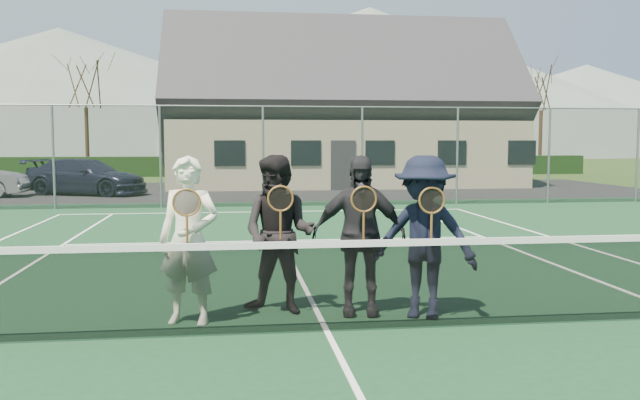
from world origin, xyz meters
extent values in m
plane|color=#314E1B|center=(0.00, 20.00, 0.00)|extent=(220.00, 220.00, 0.00)
cube|color=#14381E|center=(0.00, 0.00, 0.01)|extent=(30.00, 30.00, 0.02)
cube|color=black|center=(-4.00, 20.00, 0.01)|extent=(40.00, 12.00, 0.01)
cube|color=black|center=(0.00, 32.00, 0.55)|extent=(40.00, 1.20, 1.10)
cone|color=#54655A|center=(-25.00, 95.00, 9.00)|extent=(110.00, 110.00, 18.00)
cone|color=slate|center=(20.00, 95.00, 11.00)|extent=(120.00, 120.00, 22.00)
cone|color=slate|center=(55.00, 95.00, 7.00)|extent=(90.00, 90.00, 14.00)
imported|color=black|center=(-6.22, 18.95, 0.67)|extent=(4.94, 3.61, 1.33)
cube|color=white|center=(0.00, 11.88, 0.03)|extent=(10.97, 0.06, 0.01)
cube|color=white|center=(0.00, 6.40, 0.03)|extent=(8.23, 0.06, 0.01)
cube|color=white|center=(0.00, 0.00, 0.03)|extent=(0.06, 12.80, 0.01)
cube|color=black|center=(0.00, 0.00, 0.48)|extent=(11.60, 0.02, 0.88)
cube|color=white|center=(0.00, 0.00, 0.93)|extent=(11.60, 0.03, 0.07)
cylinder|color=slate|center=(-6.00, 13.50, 1.50)|extent=(0.07, 0.07, 3.00)
cylinder|color=slate|center=(-3.00, 13.50, 1.50)|extent=(0.07, 0.07, 3.00)
cylinder|color=slate|center=(0.00, 13.50, 1.50)|extent=(0.07, 0.07, 3.00)
cylinder|color=slate|center=(3.00, 13.50, 1.50)|extent=(0.07, 0.07, 3.00)
cylinder|color=slate|center=(6.00, 13.50, 1.50)|extent=(0.07, 0.07, 3.00)
cylinder|color=slate|center=(9.00, 13.50, 1.50)|extent=(0.07, 0.07, 3.00)
cylinder|color=slate|center=(12.00, 13.50, 1.50)|extent=(0.07, 0.07, 3.00)
cube|color=black|center=(0.00, 13.50, 1.50)|extent=(30.00, 0.03, 3.00)
cylinder|color=slate|center=(0.00, 13.50, 3.00)|extent=(30.00, 0.04, 0.04)
cube|color=beige|center=(4.00, 24.00, 1.40)|extent=(15.00, 8.00, 2.80)
pyramid|color=#2D2D33|center=(4.00, 24.00, 5.65)|extent=(15.60, 8.20, 4.10)
cube|color=#2D2D33|center=(3.50, 19.98, 1.00)|extent=(1.00, 0.06, 2.00)
cube|color=black|center=(-1.00, 19.98, 1.50)|extent=(1.20, 0.06, 1.00)
cube|color=black|center=(2.00, 19.98, 1.50)|extent=(1.20, 0.06, 1.00)
cube|color=black|center=(5.00, 19.98, 1.50)|extent=(1.20, 0.06, 1.00)
cube|color=black|center=(8.00, 19.98, 1.50)|extent=(1.20, 0.06, 1.00)
cube|color=black|center=(11.00, 19.98, 1.50)|extent=(1.20, 0.06, 1.00)
cylinder|color=#352213|center=(-9.00, 33.00, 1.93)|extent=(0.22, 0.22, 3.85)
cylinder|color=#342213|center=(2.00, 33.00, 1.93)|extent=(0.22, 0.22, 3.85)
cylinder|color=#341E13|center=(12.00, 33.00, 1.93)|extent=(0.22, 0.22, 3.85)
cylinder|color=#3D2316|center=(18.00, 33.00, 1.93)|extent=(0.22, 0.22, 3.85)
imported|color=white|center=(-1.41, 0.52, 0.92)|extent=(0.75, 0.60, 1.80)
torus|color=brown|center=(-1.41, 0.25, 1.35)|extent=(0.29, 0.02, 0.29)
cylinder|color=black|center=(-1.41, 0.25, 1.35)|extent=(0.25, 0.00, 0.25)
cylinder|color=brown|center=(-1.41, 0.25, 1.07)|extent=(0.03, 0.03, 0.32)
imported|color=black|center=(-0.43, 0.87, 0.92)|extent=(1.08, 0.99, 1.80)
torus|color=brown|center=(-0.43, 0.60, 1.35)|extent=(0.29, 0.02, 0.29)
cylinder|color=black|center=(-0.43, 0.60, 1.35)|extent=(0.25, 0.00, 0.25)
cylinder|color=brown|center=(-0.43, 0.60, 1.07)|extent=(0.03, 0.03, 0.32)
imported|color=black|center=(0.46, 0.68, 0.92)|extent=(1.11, 0.59, 1.80)
torus|color=brown|center=(0.46, 0.41, 1.35)|extent=(0.29, 0.02, 0.29)
cylinder|color=black|center=(0.46, 0.41, 1.35)|extent=(0.25, 0.00, 0.25)
cylinder|color=brown|center=(0.46, 0.41, 1.07)|extent=(0.03, 0.03, 0.32)
imported|color=black|center=(1.14, 0.43, 0.92)|extent=(1.34, 1.09, 1.80)
torus|color=brown|center=(1.14, 0.16, 1.35)|extent=(0.29, 0.02, 0.29)
cylinder|color=black|center=(1.14, 0.16, 1.35)|extent=(0.25, 0.00, 0.25)
cylinder|color=brown|center=(1.14, 0.16, 1.07)|extent=(0.03, 0.03, 0.32)
camera|label=1|loc=(-0.96, -6.74, 1.98)|focal=38.00mm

